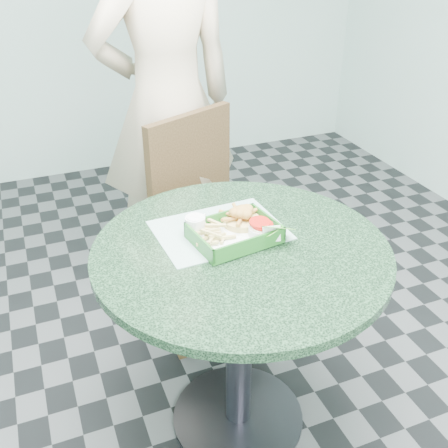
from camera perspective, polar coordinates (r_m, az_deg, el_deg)
name	(u,v)px	position (r m, az deg, el deg)	size (l,w,h in m)	color
floor	(238,417)	(2.11, 1.51, -20.30)	(4.00, 5.00, 0.02)	#303335
cafe_table	(240,296)	(1.70, 1.77, -7.84)	(0.91, 0.91, 0.75)	#313139
dining_chair	(200,210)	(2.29, -2.65, 1.56)	(0.46, 0.46, 0.93)	#4B2715
diner_person	(164,57)	(2.35, -6.50, 17.59)	(0.82, 0.54, 2.24)	#C6B192
placemat	(219,235)	(1.68, -0.50, -1.25)	(0.40, 0.30, 0.00)	#8FB7AD
food_basket	(234,241)	(1.63, 1.13, -1.88)	(0.25, 0.19, 0.05)	#1F6620
crab_sandwich	(245,221)	(1.67, 2.28, 0.38)	(0.12, 0.12, 0.07)	tan
fries_pile	(209,234)	(1.63, -1.60, -1.08)	(0.10, 0.11, 0.04)	tan
sauce_ramekin	(197,224)	(1.65, -2.93, -0.01)	(0.06, 0.06, 0.04)	white
garnish_cup	(265,236)	(1.61, 4.46, -1.32)	(0.12, 0.11, 0.05)	white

